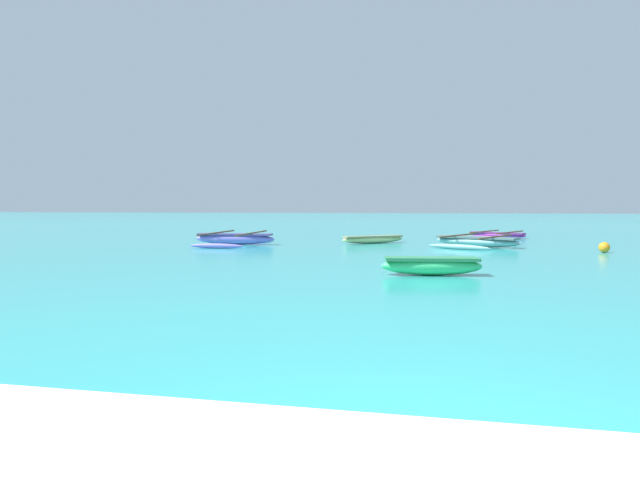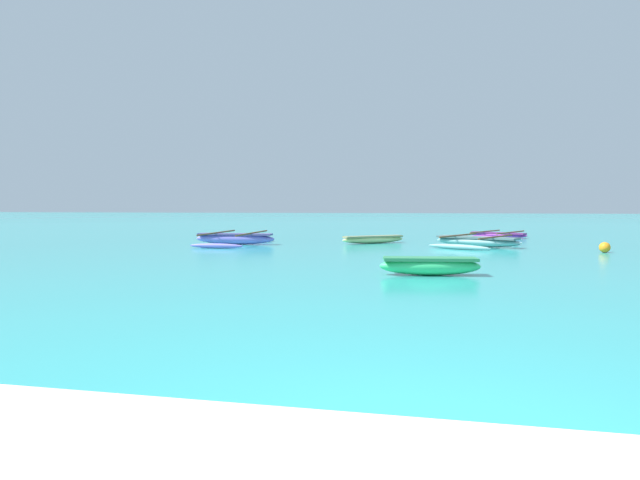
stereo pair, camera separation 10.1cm
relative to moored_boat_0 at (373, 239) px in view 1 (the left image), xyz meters
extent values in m
ellipsoid|color=#DDE28E|center=(0.00, 0.00, -0.02)|extent=(2.86, 2.22, 0.35)
cube|color=#86895B|center=(0.00, 0.00, 0.11)|extent=(2.64, 2.06, 0.08)
ellipsoid|color=#7AAFB0|center=(4.42, -1.00, 0.01)|extent=(3.56, 2.50, 0.42)
cube|color=slate|center=(4.42, -1.00, 0.18)|extent=(3.29, 2.33, 0.08)
cylinder|color=brown|center=(5.13, -1.40, 0.24)|extent=(1.80, 3.13, 0.07)
cylinder|color=brown|center=(3.72, -0.60, 0.24)|extent=(1.80, 3.13, 0.07)
ellipsoid|color=#7AAFB0|center=(5.29, 0.55, -0.10)|extent=(2.35, 1.44, 0.20)
ellipsoid|color=#7AAFB0|center=(3.55, -2.55, -0.10)|extent=(2.35, 1.44, 0.20)
ellipsoid|color=#7E70DD|center=(-5.97, -1.77, 0.05)|extent=(3.64, 0.60, 0.49)
cube|color=#524A86|center=(-5.97, -1.77, 0.25)|extent=(3.35, 0.57, 0.08)
cylinder|color=brown|center=(-5.15, -1.77, 0.31)|extent=(0.10, 4.27, 0.07)
cylinder|color=brown|center=(-6.79, -1.78, 0.31)|extent=(0.10, 4.27, 0.07)
ellipsoid|color=#7E70DD|center=(-5.99, 0.36, -0.10)|extent=(2.25, 0.22, 0.20)
ellipsoid|color=#7E70DD|center=(-5.96, -3.91, -0.10)|extent=(2.25, 0.22, 0.20)
ellipsoid|color=#3AD579|center=(2.28, -10.26, 0.02)|extent=(2.51, 0.90, 0.44)
cube|color=#2C824F|center=(2.28, -10.26, 0.20)|extent=(2.31, 0.85, 0.08)
ellipsoid|color=#AF38B3|center=(6.25, 5.52, -0.05)|extent=(2.99, 2.07, 0.28)
cube|color=#6D2B6F|center=(6.25, 5.52, 0.05)|extent=(2.77, 1.93, 0.08)
cylinder|color=brown|center=(6.85, 5.18, 0.11)|extent=(2.02, 3.52, 0.07)
cylinder|color=brown|center=(5.65, 5.86, 0.11)|extent=(2.02, 3.52, 0.07)
ellipsoid|color=#AF38B3|center=(7.23, 7.27, -0.10)|extent=(1.64, 1.04, 0.20)
ellipsoid|color=#AF38B3|center=(5.27, 3.78, -0.10)|extent=(1.64, 1.04, 0.20)
sphere|color=orange|center=(8.68, -2.94, 0.00)|extent=(0.38, 0.38, 0.38)
camera|label=1|loc=(1.87, -22.71, 1.49)|focal=28.00mm
camera|label=2|loc=(1.97, -22.69, 1.49)|focal=28.00mm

